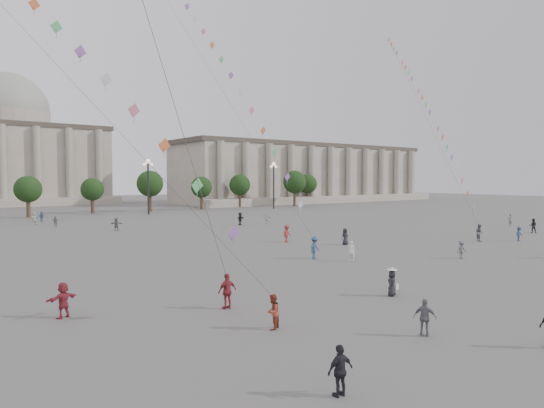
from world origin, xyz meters
TOP-DOWN VIEW (x-y plane):
  - ground at (0.00, 0.00)m, footprint 360.00×360.00m
  - hall_east at (75.00, 93.89)m, footprint 84.00×26.22m
  - hall_central at (0.00, 129.22)m, footprint 48.30×34.30m
  - tree_row at (0.00, 78.00)m, footprint 137.12×5.12m
  - lamp_post_mid_east at (15.00, 70.00)m, footprint 2.00×0.90m
  - lamp_post_far_east at (45.00, 70.00)m, footprint 2.00×0.90m
  - person_crowd_0 at (-4.87, 65.30)m, footprint 1.05×0.85m
  - person_crowd_4 at (-6.80, 60.59)m, footprint 1.81×1.23m
  - person_crowd_6 at (16.56, 4.76)m, footprint 1.12×0.81m
  - person_crowd_7 at (22.41, 41.51)m, footprint 1.66×0.95m
  - person_crowd_8 at (11.22, 22.24)m, footprint 1.38×1.02m
  - person_crowd_9 at (17.61, 41.52)m, footprint 1.83×1.32m
  - person_crowd_12 at (0.22, 44.67)m, footprint 1.63×1.29m
  - person_crowd_13 at (8.05, 9.54)m, footprint 0.69×0.75m
  - person_crowd_14 at (32.44, 7.74)m, footprint 1.07×0.65m
  - person_crowd_15 at (41.94, 10.73)m, footprint 1.06×1.13m
  - person_crowd_16 at (-5.12, 54.72)m, footprint 0.96×0.53m
  - person_crowd_20 at (14.88, 17.06)m, footprint 0.90×0.63m
  - person_crowd_21 at (49.01, 17.32)m, footprint 0.67×0.46m
  - tourist_0 at (-7.96, 3.01)m, footprint 1.12×0.49m
  - tourist_2 at (-15.37, 6.39)m, footprint 1.73×1.07m
  - tourist_3 at (-3.34, -5.98)m, footprint 0.87×1.04m
  - tourist_4 at (-10.47, -8.00)m, footprint 1.00×0.48m
  - kite_flyer_0 at (-8.12, -1.24)m, footprint 1.00×0.95m
  - kite_flyer_1 at (6.38, 12.25)m, footprint 1.43×1.12m
  - kite_flyer_2 at (28.76, 10.27)m, footprint 1.07×1.16m
  - hat_person at (1.27, -0.36)m, footprint 0.87×0.72m
  - kite_train_east at (38.33, 25.39)m, footprint 18.40×28.14m

SIDE VIEW (x-z plane):
  - ground at x=0.00m, z-range 0.00..0.00m
  - person_crowd_16 at x=-5.12m, z-range 0.00..1.55m
  - person_crowd_6 at x=16.56m, z-range 0.00..1.57m
  - person_crowd_14 at x=32.44m, z-range 0.00..1.62m
  - kite_flyer_0 at x=-8.12m, z-range 0.00..1.62m
  - hat_person at x=1.27m, z-range -0.02..1.67m
  - tourist_3 at x=-3.34m, z-range 0.00..1.66m
  - tourist_4 at x=-10.47m, z-range 0.00..1.66m
  - person_crowd_0 at x=-4.87m, z-range 0.00..1.67m
  - person_crowd_7 at x=22.41m, z-range 0.00..1.71m
  - person_crowd_13 at x=8.05m, z-range 0.00..1.72m
  - person_crowd_12 at x=0.22m, z-range 0.00..1.73m
  - person_crowd_20 at x=14.88m, z-range 0.00..1.73m
  - person_crowd_21 at x=49.01m, z-range 0.00..1.75m
  - tourist_2 at x=-15.37m, z-range 0.00..1.78m
  - person_crowd_15 at x=41.94m, z-range 0.00..1.84m
  - person_crowd_4 at x=-6.80m, z-range 0.00..1.88m
  - tourist_0 at x=-7.96m, z-range 0.00..1.89m
  - kite_flyer_2 at x=28.76m, z-range 0.00..1.90m
  - person_crowd_9 at x=17.61m, z-range 0.00..1.90m
  - person_crowd_8 at x=11.22m, z-range 0.00..1.90m
  - kite_flyer_1 at x=6.38m, z-range 0.00..1.95m
  - tree_row at x=0.00m, z-range 1.39..9.39m
  - lamp_post_mid_east at x=15.00m, z-range 2.03..12.68m
  - lamp_post_far_east at x=45.00m, z-range 2.03..12.68m
  - hall_east at x=75.00m, z-range -0.17..17.03m
  - hall_central at x=0.00m, z-range -3.52..31.98m
  - kite_train_east at x=38.33m, z-range -4.44..41.71m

